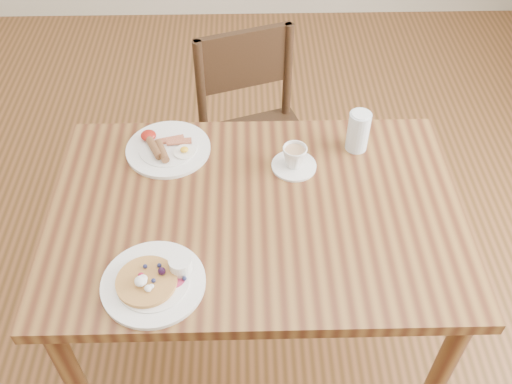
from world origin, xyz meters
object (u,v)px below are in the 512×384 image
chair_far (256,135)px  water_glass (358,131)px  teacup_saucer (294,159)px  dining_table (256,231)px  pancake_plate (155,281)px  breakfast_plate (167,148)px

chair_far → water_glass: (0.31, -0.37, 0.32)m
teacup_saucer → chair_far: bearing=103.4°
dining_table → water_glass: size_ratio=8.89×
pancake_plate → teacup_saucer: teacup_saucer is taller
chair_far → breakfast_plate: (-0.29, -0.37, 0.27)m
dining_table → breakfast_plate: (-0.28, 0.26, 0.11)m
breakfast_plate → pancake_plate: bearing=-88.6°
chair_far → breakfast_plate: 0.55m
dining_table → pancake_plate: pancake_plate is taller
chair_far → water_glass: size_ratio=6.52×
dining_table → teacup_saucer: bearing=55.0°
breakfast_plate → teacup_saucer: bearing=-11.9°
water_glass → chair_far: bearing=130.2°
pancake_plate → teacup_saucer: (0.39, 0.43, 0.02)m
pancake_plate → water_glass: 0.79m
breakfast_plate → water_glass: size_ratio=2.00×
chair_far → breakfast_plate: chair_far is taller
chair_far → pancake_plate: 0.97m
water_glass → dining_table: bearing=-141.6°
breakfast_plate → teacup_saucer: size_ratio=1.93×
chair_far → teacup_saucer: size_ratio=6.29×
chair_far → pancake_plate: bearing=54.2°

